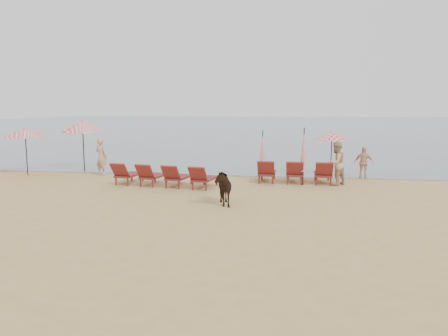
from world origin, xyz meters
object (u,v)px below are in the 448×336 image
object	(u,v)px
umbrella_open_right	(332,136)
umbrella_closed_right	(304,150)
cow	(221,187)
beachgoer_left	(101,157)
beachgoer_right_a	(336,163)
lounger_cluster_left	(164,175)
beachgoer_right_b	(364,163)
lounger_cluster_right	(295,172)
umbrella_open_left_a	(25,133)
umbrella_open_left_b	(83,126)
umbrella_closed_left	(262,150)

from	to	relation	value
umbrella_open_right	umbrella_closed_right	distance (m)	2.98
umbrella_open_right	umbrella_closed_right	size ratio (longest dim) A/B	0.88
cow	beachgoer_left	size ratio (longest dim) A/B	0.80
umbrella_open_right	beachgoer_right_a	size ratio (longest dim) A/B	1.16
cow	lounger_cluster_left	bearing A→B (deg)	114.71
lounger_cluster_left	beachgoer_right_b	world-z (taller)	beachgoer_right_b
cow	umbrella_open_right	bearing A→B (deg)	39.43
lounger_cluster_left	lounger_cluster_right	size ratio (longest dim) A/B	1.39
lounger_cluster_right	beachgoer_right_b	xyz separation A→B (m)	(3.22, 1.65, 0.27)
beachgoer_right_b	lounger_cluster_right	bearing A→B (deg)	40.84
lounger_cluster_right	cow	size ratio (longest dim) A/B	2.17
umbrella_open_right	umbrella_open_left_a	bearing A→B (deg)	-165.80
cow	beachgoer_left	bearing A→B (deg)	121.79
umbrella_open_left_a	beachgoer_right_a	xyz separation A→B (m)	(14.81, -0.59, -1.16)
lounger_cluster_left	umbrella_open_left_b	distance (m)	7.01
umbrella_open_left_b	beachgoer_left	xyz separation A→B (m)	(1.58, -1.35, -1.46)
umbrella_open_left_b	umbrella_closed_right	size ratio (longest dim) A/B	1.11
lounger_cluster_left	beachgoer_right_a	xyz separation A→B (m)	(7.27, 1.38, 0.48)
cow	umbrella_open_left_a	bearing A→B (deg)	135.47
umbrella_closed_left	umbrella_closed_right	bearing A→B (deg)	-24.94
umbrella_closed_right	beachgoer_right_b	bearing A→B (deg)	36.27
umbrella_open_left_a	cow	size ratio (longest dim) A/B	1.58
lounger_cluster_left	umbrella_open_left_b	bearing A→B (deg)	154.15
umbrella_open_right	beachgoer_right_a	xyz separation A→B (m)	(-0.01, -2.38, -1.03)
umbrella_open_left_b	beachgoer_right_a	xyz separation A→B (m)	(12.77, -2.53, -1.44)
umbrella_open_left_a	umbrella_open_left_b	xyz separation A→B (m)	(2.04, 1.93, 0.28)
cow	beachgoer_right_b	size ratio (longest dim) A/B	0.98
umbrella_open_left_a	beachgoer_left	world-z (taller)	umbrella_open_left_a
lounger_cluster_left	umbrella_closed_left	distance (m)	4.63
beachgoer_left	beachgoer_right_b	size ratio (longest dim) A/B	1.22
umbrella_open_right	beachgoer_left	distance (m)	11.31
lounger_cluster_left	cow	xyz separation A→B (m)	(2.96, -3.15, 0.16)
lounger_cluster_right	umbrella_open_left_a	distance (m)	13.17
lounger_cluster_left	beachgoer_right_b	xyz separation A→B (m)	(8.75, 3.26, 0.29)
umbrella_open_right	umbrella_closed_right	world-z (taller)	umbrella_closed_right
umbrella_open_left_a	cow	distance (m)	11.77
umbrella_open_left_b	umbrella_closed_left	bearing A→B (deg)	-16.57
umbrella_closed_left	cow	xyz separation A→B (m)	(-1.10, -5.15, -0.79)
beachgoer_left	umbrella_closed_left	bearing A→B (deg)	-161.31
cow	umbrella_closed_left	bearing A→B (deg)	59.37
beachgoer_left	beachgoer_right_b	xyz separation A→B (m)	(12.66, 0.71, -0.16)
lounger_cluster_right	umbrella_closed_left	distance (m)	1.77
lounger_cluster_left	umbrella_open_left_b	world-z (taller)	umbrella_open_left_b
lounger_cluster_right	beachgoer_right_b	size ratio (longest dim) A/B	2.12
umbrella_closed_right	beachgoer_right_b	world-z (taller)	umbrella_closed_right
umbrella_closed_left	cow	size ratio (longest dim) A/B	1.55
beachgoer_right_b	umbrella_closed_left	bearing A→B (deg)	28.85
umbrella_closed_left	beachgoer_left	xyz separation A→B (m)	(-7.98, 0.55, -0.50)
lounger_cluster_left	umbrella_open_left_a	world-z (taller)	umbrella_open_left_a
umbrella_open_left_a	cow	bearing A→B (deg)	-3.26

